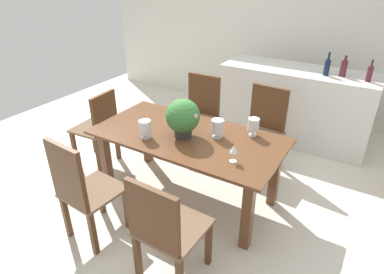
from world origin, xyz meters
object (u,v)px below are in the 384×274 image
at_px(chair_head_end, 99,126).
at_px(wine_bottle_tall, 327,67).
at_px(crystal_vase_right, 253,125).
at_px(wine_bottle_dark, 344,68).
at_px(chair_far_right, 263,125).
at_px(crystal_vase_center_near, 218,127).
at_px(kitchen_counter, 294,105).
at_px(dining_table, 188,146).
at_px(flower_centerpiece, 183,117).
at_px(chair_near_right, 164,228).
at_px(chair_far_left, 200,110).
at_px(wine_glass, 234,150).
at_px(chair_near_left, 81,188).
at_px(crystal_vase_left, 145,128).
at_px(wine_bottle_green, 370,73).

xyz_separation_m(chair_head_end, wine_bottle_tall, (2.11, 1.79, 0.58)).
bearing_deg(crystal_vase_right, chair_head_end, -170.17).
bearing_deg(wine_bottle_dark, chair_far_right, -125.21).
bearing_deg(crystal_vase_center_near, kitchen_counter, 81.53).
xyz_separation_m(dining_table, flower_centerpiece, (-0.02, -0.05, 0.32)).
height_order(chair_head_end, chair_near_right, chair_near_right).
bearing_deg(chair_far_left, wine_bottle_tall, 31.67).
bearing_deg(chair_near_right, wine_glass, -100.78).
height_order(chair_near_left, wine_bottle_dark, wine_bottle_dark).
height_order(kitchen_counter, wine_bottle_tall, wine_bottle_tall).
bearing_deg(dining_table, crystal_vase_left, -139.92).
xyz_separation_m(crystal_vase_center_near, wine_glass, (0.32, -0.32, 0.01)).
xyz_separation_m(chair_far_right, wine_glass, (0.16, -1.19, 0.30)).
distance_m(chair_near_left, chair_head_end, 1.28).
bearing_deg(chair_far_right, chair_near_right, -85.76).
xyz_separation_m(chair_near_left, kitchen_counter, (0.96, 2.88, -0.06)).
xyz_separation_m(chair_far_right, crystal_vase_right, (0.12, -0.67, 0.30)).
distance_m(chair_near_right, crystal_vase_center_near, 1.14).
bearing_deg(chair_head_end, chair_near_right, 55.00).
xyz_separation_m(dining_table, wine_bottle_dark, (1.05, 1.86, 0.48)).
bearing_deg(crystal_vase_center_near, dining_table, -157.82).
bearing_deg(flower_centerpiece, wine_bottle_tall, 64.22).
bearing_deg(chair_head_end, dining_table, 85.58).
distance_m(dining_table, wine_bottle_dark, 2.19).
bearing_deg(chair_far_left, chair_far_right, -0.41).
distance_m(chair_far_right, chair_head_end, 1.93).
height_order(chair_near_left, chair_head_end, chair_near_left).
bearing_deg(flower_centerpiece, chair_head_end, 177.45).
bearing_deg(chair_near_left, flower_centerpiece, -109.21).
distance_m(chair_far_left, flower_centerpiece, 1.16).
height_order(chair_near_left, wine_glass, chair_near_left).
bearing_deg(chair_head_end, wine_bottle_green, 120.81).
bearing_deg(wine_bottle_tall, chair_near_right, -99.31).
bearing_deg(chair_far_left, kitchen_counter, 43.18).
xyz_separation_m(crystal_vase_left, wine_bottle_tall, (1.18, 2.06, 0.26)).
relative_size(chair_near_left, wine_glass, 6.50).
distance_m(chair_far_right, crystal_vase_left, 1.47).
bearing_deg(wine_bottle_green, chair_near_right, -108.36).
distance_m(chair_near_left, crystal_vase_left, 0.79).
bearing_deg(crystal_vase_left, chair_far_left, 95.17).
bearing_deg(flower_centerpiece, chair_near_right, -65.04).
bearing_deg(kitchen_counter, wine_bottle_green, -6.42).
height_order(crystal_vase_right, wine_bottle_tall, wine_bottle_tall).
bearing_deg(kitchen_counter, flower_centerpiece, -105.89).
xyz_separation_m(chair_far_right, wine_bottle_green, (0.91, 0.82, 0.54)).
height_order(chair_near_left, crystal_vase_center_near, chair_near_left).
bearing_deg(wine_bottle_green, dining_table, -126.58).
distance_m(kitchen_counter, wine_bottle_tall, 0.70).
xyz_separation_m(kitchen_counter, wine_bottle_tall, (0.34, -0.10, 0.60)).
bearing_deg(chair_near_right, chair_far_left, -65.29).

